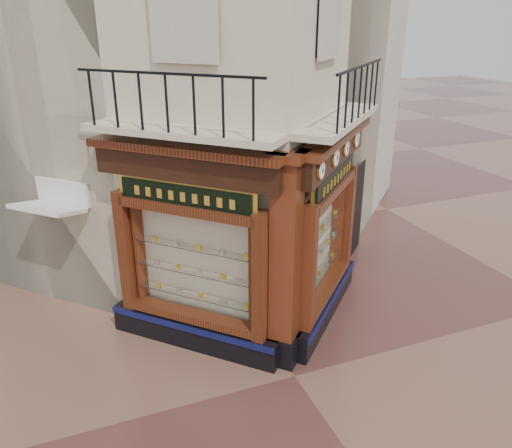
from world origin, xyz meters
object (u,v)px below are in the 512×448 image
corner_pilaster (286,267)px  awning (66,317)px  clock_b (335,157)px  signboard_left (185,196)px  signboard_right (334,178)px  clock_d (356,139)px  clock_c (346,148)px  clock_a (321,170)px

corner_pilaster → awning: 5.20m
clock_b → signboard_left: size_ratio=0.18×
awning → signboard_right: 6.39m
clock_d → signboard_right: size_ratio=0.19×
signboard_right → signboard_left: bearing=135.0°
corner_pilaster → clock_b: size_ratio=11.24×
clock_b → signboard_right: clock_b is taller
corner_pilaster → signboard_left: bearing=100.2°
signboard_left → clock_c: bearing=-132.6°
clock_a → clock_b: 0.89m
signboard_right → clock_d: bearing=-5.4°
corner_pilaster → clock_d: 3.39m
clock_a → awning: size_ratio=0.24×
corner_pilaster → clock_a: corner_pilaster is taller
signboard_left → signboard_right: signboard_left is taller
clock_d → clock_c: bearing=-180.0°
clock_b → signboard_left: (-2.67, 0.41, -0.52)m
clock_c → clock_b: bearing=180.0°
corner_pilaster → clock_a: 1.77m
clock_d → awning: (-6.11, 1.28, -3.62)m
clock_c → awning: 6.85m
clock_a → clock_c: clock_c is taller
corner_pilaster → clock_b: corner_pilaster is taller
corner_pilaster → clock_c: (1.75, 1.15, 1.67)m
clock_a → awning: 6.42m
corner_pilaster → signboard_right: size_ratio=2.04×
corner_pilaster → clock_c: corner_pilaster is taller
clock_a → signboard_left: 2.35m
clock_d → clock_a: bearing=-180.0°
clock_c → signboard_left: bearing=137.4°
clock_a → clock_c: 1.66m
clock_b → clock_d: clock_d is taller
clock_c → clock_d: clock_d is taller
clock_a → signboard_right: (0.88, 1.04, -0.52)m
clock_b → awning: (-4.95, 2.43, -3.62)m
clock_a → clock_b: bearing=0.0°
clock_c → signboard_left: size_ratio=0.16×
clock_c → signboard_right: size_ratio=0.17×
clock_a → corner_pilaster: bearing=132.5°
signboard_right → clock_b: bearing=-166.6°
clock_c → signboard_left: clock_c is taller
corner_pilaster → clock_a: (0.58, -0.03, 1.67)m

